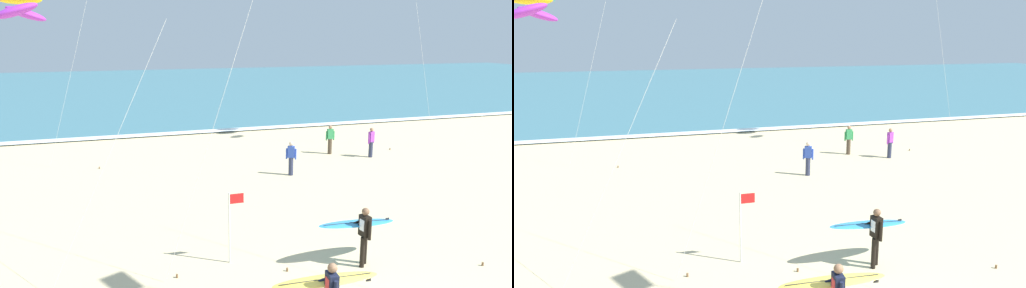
% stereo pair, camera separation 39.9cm
% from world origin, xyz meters
% --- Properties ---
extents(ocean_water, '(160.00, 60.00, 0.08)m').
position_xyz_m(ocean_water, '(0.00, 53.24, 0.04)').
color(ocean_water, teal).
rests_on(ocean_water, ground).
extents(shoreline_foam, '(160.00, 1.00, 0.01)m').
position_xyz_m(shoreline_foam, '(0.00, 23.54, 0.09)').
color(shoreline_foam, white).
rests_on(shoreline_foam, ocean_water).
extents(surfer_lead, '(2.45, 1.01, 1.71)m').
position_xyz_m(surfer_lead, '(-0.94, 1.22, 1.05)').
color(surfer_lead, black).
rests_on(surfer_lead, ground).
extents(surfer_trailing, '(2.56, 1.04, 1.71)m').
position_xyz_m(surfer_trailing, '(1.37, 3.90, 1.05)').
color(surfer_trailing, black).
rests_on(surfer_trailing, ground).
extents(kite_arc_golden_far, '(3.60, 1.88, 7.18)m').
position_xyz_m(kite_arc_golden_far, '(-6.83, 4.58, 6.89)').
color(kite_arc_golden_far, purple).
rests_on(kite_arc_golden_far, ground).
extents(bystander_purple_top, '(0.47, 0.29, 1.59)m').
position_xyz_m(bystander_purple_top, '(8.03, 14.41, 0.81)').
color(bystander_purple_top, '#2D334C').
rests_on(bystander_purple_top, ground).
extents(bystander_green_top, '(0.50, 0.22, 1.59)m').
position_xyz_m(bystander_green_top, '(6.28, 15.73, 0.81)').
color(bystander_green_top, '#4C3D2D').
rests_on(bystander_green_top, ground).
extents(bystander_blue_top, '(0.45, 0.31, 1.59)m').
position_xyz_m(bystander_blue_top, '(2.75, 12.59, 0.81)').
color(bystander_blue_top, '#2D334C').
rests_on(bystander_blue_top, ground).
extents(lifeguard_flag, '(0.44, 0.05, 2.10)m').
position_xyz_m(lifeguard_flag, '(-2.10, 5.01, 1.27)').
color(lifeguard_flag, silver).
rests_on(lifeguard_flag, ground).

